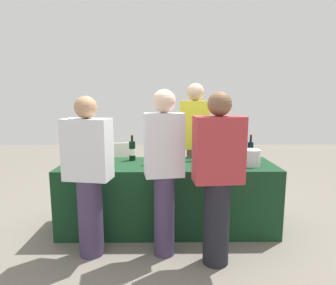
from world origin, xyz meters
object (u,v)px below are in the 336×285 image
(wine_glass_2, at_px, (198,157))
(server_pouring, at_px, (195,142))
(wine_bottle_5, at_px, (250,152))
(wine_glass_0, at_px, (146,158))
(wine_bottle_0, at_px, (98,154))
(wine_bottle_4, at_px, (233,152))
(guest_1, at_px, (164,167))
(wine_bottle_1, at_px, (132,151))
(wine_bottle_2, at_px, (195,152))
(guest_0, at_px, (89,173))
(ice_bucket, at_px, (251,158))
(wine_bottle_3, at_px, (204,153))
(menu_board, at_px, (118,170))
(wine_glass_1, at_px, (156,157))
(guest_2, at_px, (218,175))

(wine_glass_2, xyz_separation_m, server_pouring, (0.03, 0.66, 0.07))
(wine_bottle_5, bearing_deg, wine_glass_0, -172.64)
(server_pouring, bearing_deg, wine_glass_0, 53.71)
(wine_bottle_0, distance_m, wine_bottle_4, 1.60)
(wine_glass_0, relative_size, guest_1, 0.08)
(wine_bottle_1, height_order, wine_bottle_4, wine_bottle_1)
(wine_bottle_2, height_order, guest_0, guest_0)
(wine_bottle_5, bearing_deg, wine_bottle_0, -178.92)
(guest_1, bearing_deg, ice_bucket, 16.78)
(wine_bottle_0, height_order, wine_bottle_5, wine_bottle_5)
(wine_bottle_4, distance_m, ice_bucket, 0.27)
(wine_bottle_1, bearing_deg, wine_bottle_3, -6.90)
(wine_bottle_2, relative_size, guest_0, 0.19)
(wine_bottle_0, relative_size, wine_bottle_4, 1.01)
(guest_0, bearing_deg, menu_board, 99.68)
(wine_glass_1, xyz_separation_m, ice_bucket, (1.06, 0.01, -0.01))
(wine_bottle_2, height_order, menu_board, wine_bottle_2)
(wine_bottle_4, xyz_separation_m, guest_1, (-0.82, -0.71, -0.00))
(wine_bottle_3, relative_size, wine_glass_1, 2.15)
(wine_glass_2, bearing_deg, wine_bottle_4, 24.43)
(guest_0, bearing_deg, wine_bottle_3, 38.79)
(wine_bottle_4, height_order, menu_board, wine_bottle_4)
(guest_1, bearing_deg, wine_glass_2, 43.42)
(wine_bottle_0, relative_size, ice_bucket, 1.45)
(wine_glass_2, relative_size, guest_2, 0.08)
(guest_1, height_order, guest_2, guest_1)
(wine_bottle_0, xyz_separation_m, menu_board, (0.05, 1.04, -0.47))
(wine_glass_2, xyz_separation_m, menu_board, (-1.11, 1.18, -0.45))
(wine_bottle_0, relative_size, wine_bottle_1, 0.96)
(wine_bottle_1, distance_m, wine_bottle_2, 0.76)
(wine_glass_1, distance_m, ice_bucket, 1.06)
(wine_bottle_2, xyz_separation_m, wine_bottle_5, (0.66, -0.05, 0.01))
(wine_bottle_0, distance_m, wine_bottle_3, 1.25)
(server_pouring, relative_size, guest_2, 1.08)
(wine_bottle_2, relative_size, wine_bottle_5, 0.91)
(wine_bottle_4, bearing_deg, wine_bottle_3, -174.16)
(wine_bottle_4, relative_size, guest_1, 0.19)
(wine_bottle_2, bearing_deg, ice_bucket, -22.78)
(wine_bottle_0, height_order, wine_glass_0, wine_bottle_0)
(wine_bottle_1, xyz_separation_m, wine_bottle_5, (1.42, -0.09, 0.00))
(wine_bottle_1, bearing_deg, wine_bottle_5, -3.59)
(wine_bottle_0, xyz_separation_m, ice_bucket, (1.75, -0.17, -0.02))
(ice_bucket, xyz_separation_m, guest_0, (-1.69, -0.48, -0.04))
(wine_glass_0, bearing_deg, server_pouring, 45.85)
(wine_bottle_0, distance_m, guest_2, 1.50)
(menu_board, bearing_deg, wine_bottle_1, -79.20)
(wine_bottle_2, distance_m, menu_board, 1.53)
(wine_bottle_4, distance_m, guest_1, 1.09)
(guest_1, relative_size, guest_2, 1.02)
(wine_glass_1, relative_size, wine_glass_2, 1.09)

